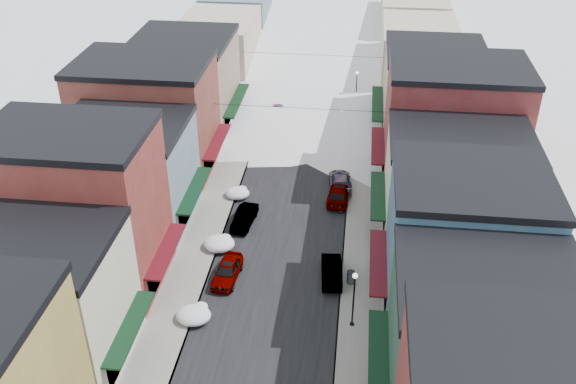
% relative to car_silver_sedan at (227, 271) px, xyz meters
% --- Properties ---
extents(road, '(10.00, 160.00, 0.01)m').
position_rel_car_silver_sedan_xyz_m(road, '(3.50, 38.20, -0.72)').
color(road, black).
rests_on(road, ground).
extents(sidewalk_left, '(3.20, 160.00, 0.15)m').
position_rel_car_silver_sedan_xyz_m(sidewalk_left, '(-3.10, 38.20, -0.65)').
color(sidewalk_left, gray).
rests_on(sidewalk_left, ground).
extents(sidewalk_right, '(3.20, 160.00, 0.15)m').
position_rel_car_silver_sedan_xyz_m(sidewalk_right, '(10.10, 38.20, -0.65)').
color(sidewalk_right, gray).
rests_on(sidewalk_right, ground).
extents(curb_left, '(0.10, 160.00, 0.15)m').
position_rel_car_silver_sedan_xyz_m(curb_left, '(-1.55, 38.20, -0.65)').
color(curb_left, slate).
rests_on(curb_left, ground).
extents(curb_right, '(0.10, 160.00, 0.15)m').
position_rel_car_silver_sedan_xyz_m(curb_right, '(8.55, 38.20, -0.65)').
color(curb_right, slate).
rests_on(curb_right, ground).
extents(bldg_l_cream, '(11.30, 8.20, 9.50)m').
position_rel_car_silver_sedan_xyz_m(bldg_l_cream, '(-9.69, -9.30, 4.03)').
color(bldg_l_cream, beige).
rests_on(bldg_l_cream, ground).
extents(bldg_l_brick_near, '(12.30, 8.20, 12.50)m').
position_rel_car_silver_sedan_xyz_m(bldg_l_brick_near, '(-10.19, -1.30, 5.53)').
color(bldg_l_brick_near, maroon).
rests_on(bldg_l_brick_near, ground).
extents(bldg_l_grayblue, '(11.30, 9.20, 9.00)m').
position_rel_car_silver_sedan_xyz_m(bldg_l_grayblue, '(-9.69, 7.20, 3.78)').
color(bldg_l_grayblue, gray).
rests_on(bldg_l_grayblue, ground).
extents(bldg_l_brick_far, '(13.30, 9.20, 11.00)m').
position_rel_car_silver_sedan_xyz_m(bldg_l_brick_far, '(-10.69, 16.20, 4.78)').
color(bldg_l_brick_far, brown).
rests_on(bldg_l_brick_far, ground).
extents(bldg_l_tan, '(11.30, 11.20, 10.00)m').
position_rel_car_silver_sedan_xyz_m(bldg_l_tan, '(-9.69, 26.20, 4.28)').
color(bldg_l_tan, '#937860').
rests_on(bldg_l_tan, ground).
extents(bldg_r_green, '(11.30, 9.20, 9.50)m').
position_rel_car_silver_sedan_xyz_m(bldg_r_green, '(16.69, -9.80, 4.03)').
color(bldg_r_green, '#204434').
rests_on(bldg_r_green, ground).
extents(bldg_r_blue, '(11.30, 9.20, 10.50)m').
position_rel_car_silver_sedan_xyz_m(bldg_r_blue, '(16.69, -0.80, 4.53)').
color(bldg_r_blue, '#345D77').
rests_on(bldg_r_blue, ground).
extents(bldg_r_cream, '(12.30, 9.20, 9.00)m').
position_rel_car_silver_sedan_xyz_m(bldg_r_cream, '(17.19, 8.20, 3.78)').
color(bldg_r_cream, beige).
rests_on(bldg_r_cream, ground).
extents(bldg_r_brick_far, '(13.30, 9.20, 11.50)m').
position_rel_car_silver_sedan_xyz_m(bldg_r_brick_far, '(17.69, 17.20, 5.03)').
color(bldg_r_brick_far, maroon).
rests_on(bldg_r_brick_far, ground).
extents(bldg_r_tan, '(11.30, 11.20, 9.50)m').
position_rel_car_silver_sedan_xyz_m(bldg_r_tan, '(16.69, 27.20, 4.03)').
color(bldg_r_tan, tan).
rests_on(bldg_r_tan, ground).
extents(distant_blocks, '(34.00, 55.00, 8.00)m').
position_rel_car_silver_sedan_xyz_m(distant_blocks, '(3.50, 61.20, 3.28)').
color(distant_blocks, gray).
rests_on(distant_blocks, ground).
extents(overhead_cables, '(16.40, 15.04, 0.04)m').
position_rel_car_silver_sedan_xyz_m(overhead_cables, '(3.50, 25.70, 5.48)').
color(overhead_cables, black).
rests_on(overhead_cables, ground).
extents(car_silver_sedan, '(2.05, 4.38, 1.45)m').
position_rel_car_silver_sedan_xyz_m(car_silver_sedan, '(0.00, 0.00, 0.00)').
color(car_silver_sedan, '#A8ADB1').
rests_on(car_silver_sedan, ground).
extents(car_dark_hatch, '(1.89, 4.22, 1.34)m').
position_rel_car_silver_sedan_xyz_m(car_dark_hatch, '(0.00, 7.37, -0.05)').
color(car_dark_hatch, black).
rests_on(car_dark_hatch, ground).
extents(car_silver_wagon, '(2.80, 5.97, 1.69)m').
position_rel_car_silver_sedan_xyz_m(car_silver_wagon, '(0.00, 28.89, 0.12)').
color(car_silver_wagon, gray).
rests_on(car_silver_wagon, ground).
extents(car_green_sedan, '(1.87, 4.44, 1.43)m').
position_rel_car_silver_sedan_xyz_m(car_green_sedan, '(7.80, 0.98, -0.01)').
color(car_green_sedan, black).
rests_on(car_green_sedan, ground).
extents(car_gray_suv, '(2.31, 4.94, 1.64)m').
position_rel_car_silver_sedan_xyz_m(car_gray_suv, '(7.80, 12.24, 0.09)').
color(car_gray_suv, gray).
rests_on(car_gray_suv, ground).
extents(car_black_sedan, '(2.46, 5.06, 1.42)m').
position_rel_car_silver_sedan_xyz_m(car_black_sedan, '(7.80, 14.31, -0.02)').
color(car_black_sedan, black).
rests_on(car_black_sedan, ground).
extents(car_lane_silver, '(1.65, 4.02, 1.37)m').
position_rel_car_silver_sedan_xyz_m(car_lane_silver, '(1.49, 30.72, -0.04)').
color(car_lane_silver, '#A6A9AF').
rests_on(car_lane_silver, ground).
extents(car_lane_white, '(2.80, 6.01, 1.67)m').
position_rel_car_silver_sedan_xyz_m(car_lane_white, '(5.26, 38.68, 0.11)').
color(car_lane_white, silver).
rests_on(car_lane_white, ground).
extents(trash_can, '(0.61, 0.61, 1.04)m').
position_rel_car_silver_sedan_xyz_m(trash_can, '(9.24, 0.39, -0.04)').
color(trash_can, '#55585A').
rests_on(trash_can, sidewalk_right).
extents(streetlamp_near, '(0.37, 0.37, 4.44)m').
position_rel_car_silver_sedan_xyz_m(streetlamp_near, '(9.51, -4.09, 2.23)').
color(streetlamp_near, black).
rests_on(streetlamp_near, sidewalk_right).
extents(streetlamp_far, '(0.36, 0.36, 4.29)m').
position_rel_car_silver_sedan_xyz_m(streetlamp_far, '(8.70, 33.20, 2.13)').
color(streetlamp_far, black).
rests_on(streetlamp_far, sidewalk_right).
extents(snow_pile_near, '(2.43, 2.70, 1.03)m').
position_rel_car_silver_sedan_xyz_m(snow_pile_near, '(-1.38, -4.74, -0.23)').
color(snow_pile_near, white).
rests_on(snow_pile_near, ground).
extents(snow_pile_mid, '(2.53, 2.76, 1.07)m').
position_rel_car_silver_sedan_xyz_m(snow_pile_mid, '(-1.38, 3.70, -0.21)').
color(snow_pile_mid, white).
rests_on(snow_pile_mid, ground).
extents(snow_pile_far, '(2.21, 2.56, 0.93)m').
position_rel_car_silver_sedan_xyz_m(snow_pile_far, '(-1.38, 11.64, -0.28)').
color(snow_pile_far, white).
rests_on(snow_pile_far, ground).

